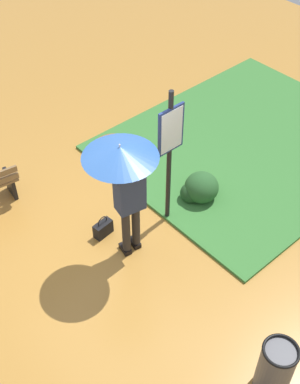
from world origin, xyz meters
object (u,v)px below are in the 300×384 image
Objects in this scene: person_with_umbrella at (124,172)px; info_sign_post at (170,145)px; handbag at (103,229)px; trash_bin at (275,369)px.

info_sign_post is (-0.91, -0.13, -0.11)m from person_with_umbrella.
handbag is (0.06, -0.51, -1.42)m from person_with_umbrella.
info_sign_post is at bearing -172.07° from person_with_umbrella.
info_sign_post is at bearing -109.05° from trash_bin.
trash_bin is at bearing 88.71° from person_with_umbrella.
trash_bin is (0.00, 3.18, 0.29)m from handbag.
info_sign_post reaches higher than trash_bin.
person_with_umbrella is 0.89× the size of info_sign_post.
info_sign_post is 2.76× the size of trash_bin.
trash_bin is at bearing 89.92° from handbag.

